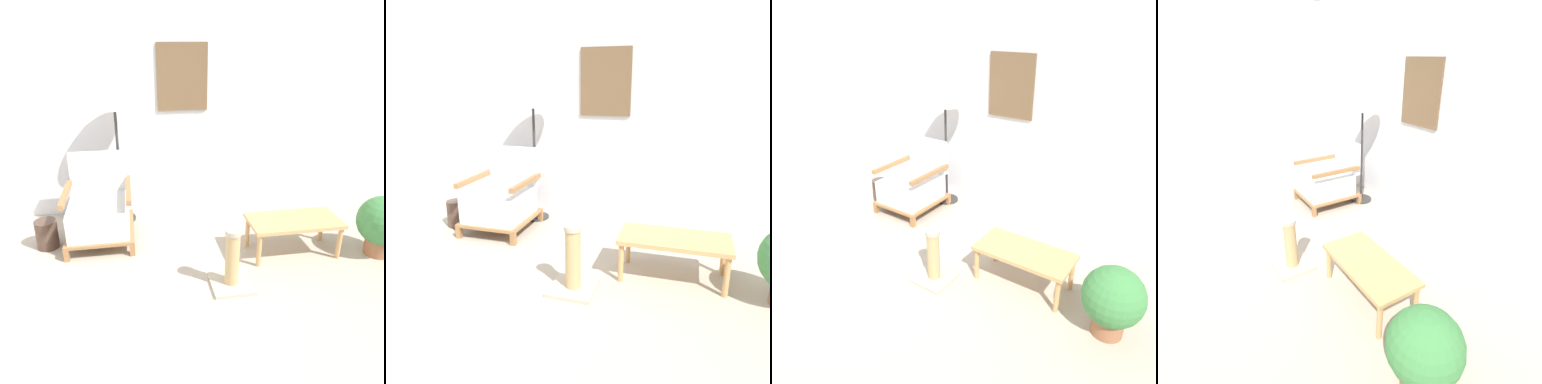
% 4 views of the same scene
% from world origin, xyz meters
% --- Properties ---
extents(ground_plane, '(14.00, 14.00, 0.00)m').
position_xyz_m(ground_plane, '(0.00, 0.00, 0.00)').
color(ground_plane, '#A89E8E').
extents(wall_back, '(8.00, 0.09, 2.70)m').
position_xyz_m(wall_back, '(0.00, 2.23, 1.35)').
color(wall_back, silver).
rests_on(wall_back, ground_plane).
extents(wall_left, '(0.06, 8.00, 2.70)m').
position_xyz_m(wall_left, '(-2.48, 0.50, 1.35)').
color(wall_left, silver).
rests_on(wall_left, ground_plane).
extents(armchair, '(0.66, 0.75, 0.85)m').
position_xyz_m(armchair, '(-0.92, 1.51, 0.33)').
color(armchair, olive).
rests_on(armchair, ground_plane).
extents(floor_lamp, '(0.46, 0.46, 1.57)m').
position_xyz_m(floor_lamp, '(-0.70, 1.93, 1.36)').
color(floor_lamp, '#2D2D2D').
rests_on(floor_lamp, ground_plane).
extents(coffee_table, '(0.87, 0.43, 0.36)m').
position_xyz_m(coffee_table, '(0.92, 0.93, 0.31)').
color(coffee_table, tan).
rests_on(coffee_table, ground_plane).
extents(vase, '(0.22, 0.22, 0.29)m').
position_xyz_m(vase, '(-1.44, 1.43, 0.15)').
color(vase, '#473328').
rests_on(vase, ground_plane).
extents(potted_plant, '(0.47, 0.47, 0.59)m').
position_xyz_m(potted_plant, '(1.74, 0.76, 0.33)').
color(potted_plant, '#935B3D').
rests_on(potted_plant, ground_plane).
extents(scratching_post, '(0.34, 0.34, 0.53)m').
position_xyz_m(scratching_post, '(0.20, 0.51, 0.20)').
color(scratching_post, '#B2A893').
rests_on(scratching_post, ground_plane).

